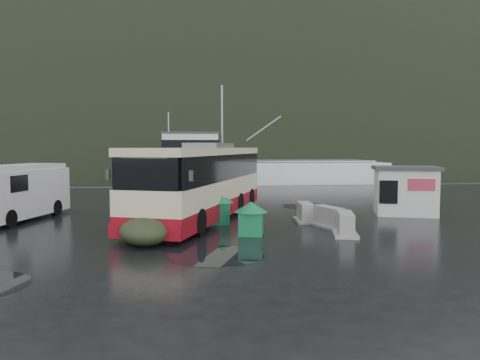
{
  "coord_description": "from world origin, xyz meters",
  "views": [
    {
      "loc": [
        -0.19,
        -20.63,
        3.41
      ],
      "look_at": [
        2.73,
        3.65,
        1.7
      ],
      "focal_mm": 35.0,
      "sensor_mm": 36.0,
      "label": 1
    }
  ],
  "objects": [
    {
      "name": "quay_edge",
      "position": [
        0.0,
        20.0,
        0.0
      ],
      "size": [
        160.0,
        0.6,
        1.5
      ],
      "primitive_type": "cube",
      "color": "#999993",
      "rests_on": "ground"
    },
    {
      "name": "coach_bus",
      "position": [
        0.7,
        1.69,
        0.0
      ],
      "size": [
        7.55,
        13.2,
        3.65
      ],
      "primitive_type": null,
      "rotation": [
        0.0,
        0.0,
        -0.36
      ],
      "color": "beige",
      "rests_on": "ground"
    },
    {
      "name": "jersey_barrier_a",
      "position": [
        5.33,
        0.16,
        0.0
      ],
      "size": [
        1.03,
        1.82,
        0.87
      ],
      "primitive_type": null,
      "rotation": [
        0.0,
        0.0,
        -0.09
      ],
      "color": "#999993",
      "rests_on": "ground"
    },
    {
      "name": "waste_bin_right",
      "position": [
        1.31,
        0.07,
        0.0
      ],
      "size": [
        1.0,
        1.0,
        1.39
      ],
      "primitive_type": null,
      "rotation": [
        0.0,
        0.0,
        -0.0
      ],
      "color": "#157748",
      "rests_on": "ground"
    },
    {
      "name": "fishing_trawler",
      "position": [
        6.89,
        26.78,
        0.0
      ],
      "size": [
        27.97,
        6.5,
        11.15
      ],
      "primitive_type": null,
      "rotation": [
        0.0,
        0.0,
        -0.01
      ],
      "color": "silver",
      "rests_on": "ground"
    },
    {
      "name": "harbor_water",
      "position": [
        0.0,
        110.0,
        0.0
      ],
      "size": [
        300.0,
        180.0,
        0.02
      ],
      "primitive_type": "cube",
      "color": "black",
      "rests_on": "ground"
    },
    {
      "name": "ticket_kiosk",
      "position": [
        10.92,
        1.73,
        0.0
      ],
      "size": [
        3.7,
        3.2,
        2.46
      ],
      "primitive_type": null,
      "rotation": [
        0.0,
        0.0,
        -0.3
      ],
      "color": "silver",
      "rests_on": "ground"
    },
    {
      "name": "dome_tent",
      "position": [
        -1.57,
        -4.09,
        0.0
      ],
      "size": [
        2.15,
        2.73,
        0.97
      ],
      "primitive_type": null,
      "rotation": [
        0.0,
        0.0,
        0.16
      ],
      "color": "#2F3821",
      "rests_on": "ground"
    },
    {
      "name": "white_van",
      "position": [
        -7.97,
        2.05,
        0.0
      ],
      "size": [
        3.72,
        6.61,
        2.62
      ],
      "primitive_type": null,
      "rotation": [
        0.0,
        0.0,
        -0.26
      ],
      "color": "silver",
      "rests_on": "ground"
    },
    {
      "name": "waste_bin_left",
      "position": [
        2.38,
        -2.82,
        0.0
      ],
      "size": [
        1.14,
        1.14,
        1.32
      ],
      "primitive_type": null,
      "rotation": [
        0.0,
        0.0,
        -0.23
      ],
      "color": "#157748",
      "rests_on": "ground"
    },
    {
      "name": "headland",
      "position": [
        10.0,
        250.0,
        0.0
      ],
      "size": [
        780.0,
        540.0,
        570.0
      ],
      "primitive_type": "ellipsoid",
      "color": "black",
      "rests_on": "ground"
    },
    {
      "name": "jersey_barrier_c",
      "position": [
        5.97,
        -1.31,
        0.0
      ],
      "size": [
        1.33,
        1.92,
        0.87
      ],
      "primitive_type": null,
      "rotation": [
        0.0,
        0.0,
        0.29
      ],
      "color": "#999993",
      "rests_on": "ground"
    },
    {
      "name": "ground",
      "position": [
        0.0,
        0.0,
        0.0
      ],
      "size": [
        160.0,
        160.0,
        0.0
      ],
      "primitive_type": "plane",
      "color": "black",
      "rests_on": "ground"
    },
    {
      "name": "puddles",
      "position": [
        1.12,
        -2.73,
        0.01
      ],
      "size": [
        15.39,
        17.24,
        0.01
      ],
      "color": "black",
      "rests_on": "ground"
    },
    {
      "name": "jersey_barrier_b",
      "position": [
        6.01,
        -3.29,
        0.0
      ],
      "size": [
        1.31,
        1.95,
        0.89
      ],
      "primitive_type": null,
      "rotation": [
        0.0,
        0.0,
        -0.25
      ],
      "color": "#999993",
      "rests_on": "ground"
    }
  ]
}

